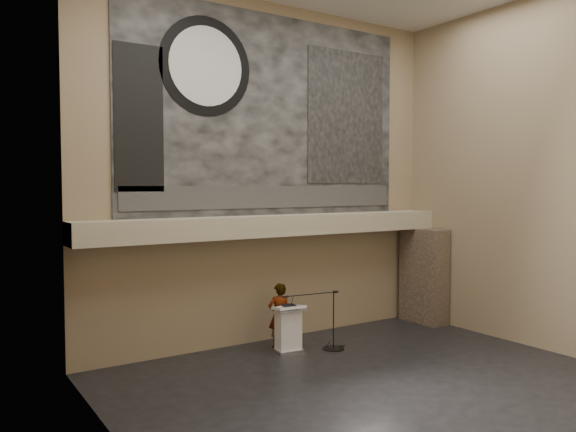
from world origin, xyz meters
TOP-DOWN VIEW (x-y plane):
  - floor at (0.00, 0.00)m, footprint 10.00×10.00m
  - wall_back at (0.00, 4.00)m, footprint 10.00×0.02m
  - wall_left at (-5.00, 0.00)m, footprint 0.02×8.00m
  - wall_right at (5.00, 0.00)m, footprint 0.02×8.00m
  - soffit at (0.00, 3.60)m, footprint 10.00×0.80m
  - sprinkler_left at (-1.60, 3.55)m, footprint 0.04×0.04m
  - sprinkler_right at (1.90, 3.55)m, footprint 0.04×0.04m
  - banner at (0.00, 3.97)m, footprint 8.00×0.05m
  - banner_text_strip at (0.00, 3.93)m, footprint 7.76×0.02m
  - banner_clock_rim at (-1.80, 3.93)m, footprint 2.30×0.02m
  - banner_clock_face at (-1.80, 3.91)m, footprint 1.84×0.02m
  - banner_building_print at (2.40, 3.93)m, footprint 2.60×0.02m
  - banner_brick_print at (-3.40, 3.93)m, footprint 1.10×0.02m
  - stone_pier at (4.65, 3.15)m, footprint 0.60×1.40m
  - lectern at (-0.26, 2.79)m, footprint 0.75×0.57m
  - binder at (-0.25, 2.79)m, footprint 0.33×0.27m
  - papers at (-0.41, 2.75)m, footprint 0.31×0.35m
  - speaker_person at (-0.23, 3.25)m, footprint 0.63×0.47m
  - mic_stand at (0.75, 2.44)m, footprint 1.60×0.52m

SIDE VIEW (x-z plane):
  - floor at x=0.00m, z-range 0.00..0.00m
  - mic_stand at x=0.75m, z-range -0.49..0.93m
  - lectern at x=-0.26m, z-range -0.01..1.12m
  - speaker_person at x=-0.23m, z-range 0.00..1.58m
  - papers at x=-0.41m, z-range 1.10..1.10m
  - binder at x=-0.25m, z-range 1.10..1.14m
  - stone_pier at x=4.65m, z-range 0.00..2.70m
  - sprinkler_left at x=-1.60m, z-range 2.64..2.70m
  - sprinkler_right at x=1.90m, z-range 2.64..2.70m
  - soffit at x=0.00m, z-range 2.70..3.20m
  - banner_text_strip at x=0.00m, z-range 3.38..3.93m
  - wall_back at x=0.00m, z-range 0.00..8.50m
  - wall_left at x=-5.00m, z-range 0.00..8.50m
  - wall_right at x=5.00m, z-range 0.00..8.50m
  - banner_brick_print at x=-3.40m, z-range 3.80..7.00m
  - banner at x=0.00m, z-range 3.20..8.20m
  - banner_building_print at x=2.40m, z-range 4.00..7.60m
  - banner_clock_rim at x=-1.80m, z-range 5.55..7.85m
  - banner_clock_face at x=-1.80m, z-range 5.78..7.62m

